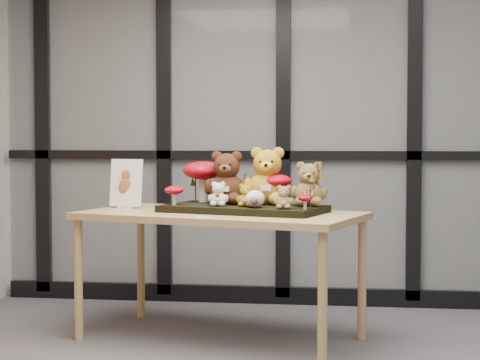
# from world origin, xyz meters

# --- Properties ---
(room_shell) EXTENTS (5.00, 5.00, 5.00)m
(room_shell) POSITION_xyz_m (0.00, 0.00, 1.68)
(room_shell) COLOR #B0ADA6
(room_shell) RESTS_ON floor
(glass_partition) EXTENTS (4.90, 0.06, 2.78)m
(glass_partition) POSITION_xyz_m (-0.00, 2.47, 1.42)
(glass_partition) COLOR #2D383F
(glass_partition) RESTS_ON floor
(display_table) EXTENTS (1.75, 1.22, 0.74)m
(display_table) POSITION_xyz_m (-0.72, 1.34, 0.68)
(display_table) COLOR tan
(display_table) RESTS_ON floor
(diorama_tray) EXTENTS (1.01, 0.70, 0.04)m
(diorama_tray) POSITION_xyz_m (-0.59, 1.36, 0.76)
(diorama_tray) COLOR black
(diorama_tray) RESTS_ON display_table
(bear_pooh_yellow) EXTENTS (0.34, 0.33, 0.37)m
(bear_pooh_yellow) POSITION_xyz_m (-0.46, 1.46, 0.97)
(bear_pooh_yellow) COLOR #BD8A1D
(bear_pooh_yellow) RESTS_ON diorama_tray
(bear_brown_medium) EXTENTS (0.32, 0.30, 0.34)m
(bear_brown_medium) POSITION_xyz_m (-0.70, 1.47, 0.96)
(bear_brown_medium) COLOR #3F1F10
(bear_brown_medium) RESTS_ON diorama_tray
(bear_tan_back) EXTENTS (0.26, 0.25, 0.28)m
(bear_tan_back) POSITION_xyz_m (-0.21, 1.36, 0.92)
(bear_tan_back) COLOR brown
(bear_tan_back) RESTS_ON diorama_tray
(bear_small_yellow) EXTENTS (0.13, 0.13, 0.14)m
(bear_small_yellow) POSITION_xyz_m (-0.56, 1.28, 0.86)
(bear_small_yellow) COLOR #A98419
(bear_small_yellow) RESTS_ON diorama_tray
(bear_white_bow) EXTENTS (0.14, 0.14, 0.15)m
(bear_white_bow) POSITION_xyz_m (-0.72, 1.29, 0.86)
(bear_white_bow) COLOR white
(bear_white_bow) RESTS_ON diorama_tray
(bear_beige_small) EXTENTS (0.13, 0.13, 0.14)m
(bear_beige_small) POSITION_xyz_m (-0.33, 1.15, 0.86)
(bear_beige_small) COLOR #98754E
(bear_beige_small) RESTS_ON diorama_tray
(plush_cream_hedgehog) EXTENTS (0.10, 0.10, 0.11)m
(plush_cream_hedgehog) POSITION_xyz_m (-0.50, 1.21, 0.84)
(plush_cream_hedgehog) COLOR white
(plush_cream_hedgehog) RESTS_ON diorama_tray
(mushroom_back_left) EXTENTS (0.25, 0.25, 0.27)m
(mushroom_back_left) POSITION_xyz_m (-0.86, 1.59, 0.92)
(mushroom_back_left) COLOR #9D0513
(mushroom_back_left) RESTS_ON diorama_tray
(mushroom_back_right) EXTENTS (0.18, 0.18, 0.20)m
(mushroom_back_right) POSITION_xyz_m (-0.40, 1.44, 0.88)
(mushroom_back_right) COLOR #9D0513
(mushroom_back_right) RESTS_ON diorama_tray
(mushroom_front_left) EXTENTS (0.11, 0.11, 0.12)m
(mushroom_front_left) POSITION_xyz_m (-0.99, 1.33, 0.85)
(mushroom_front_left) COLOR #9D0513
(mushroom_front_left) RESTS_ON diorama_tray
(mushroom_front_right) EXTENTS (0.08, 0.08, 0.09)m
(mushroom_front_right) POSITION_xyz_m (-0.22, 1.14, 0.83)
(mushroom_front_right) COLOR #9D0513
(mushroom_front_right) RESTS_ON diorama_tray
(sprig_green_far_left) EXTENTS (0.05, 0.05, 0.25)m
(sprig_green_far_left) POSITION_xyz_m (-0.91, 1.58, 0.91)
(sprig_green_far_left) COLOR #123E0E
(sprig_green_far_left) RESTS_ON diorama_tray
(sprig_green_mid_left) EXTENTS (0.05, 0.05, 0.20)m
(sprig_green_mid_left) POSITION_xyz_m (-0.77, 1.59, 0.89)
(sprig_green_mid_left) COLOR #123E0E
(sprig_green_mid_left) RESTS_ON diorama_tray
(sprig_dry_far_right) EXTENTS (0.05, 0.05, 0.26)m
(sprig_dry_far_right) POSITION_xyz_m (-0.16, 1.34, 0.92)
(sprig_dry_far_right) COLOR brown
(sprig_dry_far_right) RESTS_ON diorama_tray
(sprig_dry_mid_right) EXTENTS (0.05, 0.05, 0.19)m
(sprig_dry_mid_right) POSITION_xyz_m (-0.19, 1.22, 0.88)
(sprig_dry_mid_right) COLOR brown
(sprig_dry_mid_right) RESTS_ON diorama_tray
(sprig_green_centre) EXTENTS (0.05, 0.05, 0.18)m
(sprig_green_centre) POSITION_xyz_m (-0.60, 1.55, 0.87)
(sprig_green_centre) COLOR #123E0E
(sprig_green_centre) RESTS_ON diorama_tray
(sign_holder) EXTENTS (0.21, 0.08, 0.30)m
(sign_holder) POSITION_xyz_m (-1.33, 1.55, 0.88)
(sign_holder) COLOR silver
(sign_holder) RESTS_ON display_table
(label_card) EXTENTS (0.09, 0.03, 0.00)m
(label_card) POSITION_xyz_m (-0.76, 1.02, 0.75)
(label_card) COLOR white
(label_card) RESTS_ON display_table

